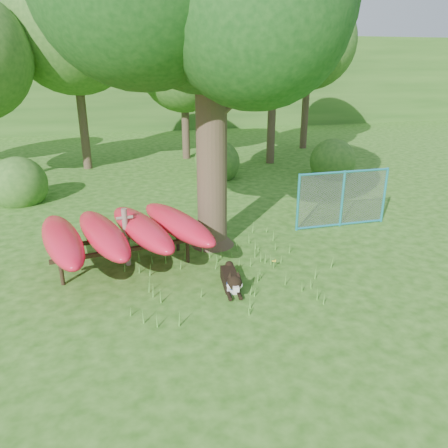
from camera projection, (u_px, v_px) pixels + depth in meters
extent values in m
plane|color=#215210|center=(230.00, 292.00, 8.75)|extent=(80.00, 80.00, 0.00)
cylinder|color=#3D2F21|center=(211.00, 131.00, 10.05)|extent=(0.72, 0.72, 5.65)
cone|color=#3D2F21|center=(212.00, 234.00, 10.94)|extent=(1.09, 1.09, 0.57)
sphere|color=#124012|center=(270.00, 1.00, 10.06)|extent=(4.07, 4.07, 4.07)
sphere|color=#124012|center=(257.00, 12.00, 8.13)|extent=(3.62, 3.62, 3.62)
cylinder|color=#3D2F21|center=(240.00, 95.00, 9.94)|extent=(1.57, 0.74, 1.20)
cylinder|color=#3D2F21|center=(184.00, 74.00, 9.68)|extent=(1.24, 0.82, 1.16)
cylinder|color=#685D4E|center=(126.00, 237.00, 9.69)|extent=(0.14, 0.14, 1.33)
cylinder|color=#685D4E|center=(125.00, 218.00, 9.53)|extent=(0.37, 0.11, 0.07)
cylinder|color=black|center=(62.00, 273.00, 8.94)|extent=(0.10, 0.10, 0.52)
cylinder|color=black|center=(188.00, 251.00, 9.96)|extent=(0.10, 0.10, 0.52)
cylinder|color=black|center=(59.00, 259.00, 9.57)|extent=(0.10, 0.10, 0.52)
cylinder|color=black|center=(178.00, 240.00, 10.59)|extent=(0.10, 0.10, 0.52)
cube|color=black|center=(127.00, 250.00, 9.35)|extent=(3.12, 0.55, 0.08)
cube|color=black|center=(120.00, 238.00, 9.99)|extent=(3.12, 0.55, 0.08)
ellipsoid|color=red|center=(62.00, 240.00, 9.10)|extent=(1.40, 3.23, 0.50)
ellipsoid|color=red|center=(103.00, 234.00, 9.41)|extent=(1.50, 3.23, 0.50)
ellipsoid|color=red|center=(141.00, 229.00, 9.72)|extent=(1.60, 3.23, 0.50)
ellipsoid|color=red|center=(177.00, 223.00, 10.04)|extent=(1.70, 3.22, 0.50)
cube|color=black|center=(230.00, 279.00, 8.97)|extent=(0.38, 0.81, 0.27)
cube|color=white|center=(233.00, 287.00, 8.66)|extent=(0.26, 0.18, 0.25)
sphere|color=black|center=(235.00, 283.00, 8.40)|extent=(0.29, 0.29, 0.29)
cube|color=white|center=(236.00, 288.00, 8.29)|extent=(0.13, 0.17, 0.10)
sphere|color=white|center=(230.00, 286.00, 8.38)|extent=(0.13, 0.13, 0.13)
sphere|color=white|center=(239.00, 285.00, 8.41)|extent=(0.13, 0.13, 0.13)
cone|color=black|center=(230.00, 275.00, 8.37)|extent=(0.13, 0.15, 0.14)
cone|color=black|center=(238.00, 274.00, 8.40)|extent=(0.11, 0.13, 0.14)
cylinder|color=black|center=(229.00, 295.00, 8.51)|extent=(0.12, 0.34, 0.08)
cylinder|color=black|center=(239.00, 294.00, 8.54)|extent=(0.12, 0.34, 0.08)
sphere|color=black|center=(229.00, 265.00, 9.33)|extent=(0.18, 0.18, 0.18)
torus|color=blue|center=(234.00, 284.00, 8.51)|extent=(0.29, 0.11, 0.28)
cylinder|color=#28A1BE|center=(298.00, 203.00, 11.66)|extent=(0.07, 0.07, 1.59)
cylinder|color=#28A1BE|center=(342.00, 199.00, 11.99)|extent=(0.07, 0.07, 1.59)
cylinder|color=#28A1BE|center=(384.00, 195.00, 12.31)|extent=(0.07, 0.07, 1.59)
cylinder|color=#28A1BE|center=(345.00, 172.00, 11.72)|extent=(2.64, 0.07, 0.06)
cylinder|color=#28A1BE|center=(340.00, 224.00, 12.25)|extent=(2.64, 0.07, 0.06)
plane|color=gray|center=(342.00, 199.00, 11.99)|extent=(2.64, 0.01, 2.64)
cylinder|color=#539932|center=(274.00, 265.00, 9.71)|extent=(0.02, 0.02, 0.18)
sphere|color=yellow|center=(274.00, 261.00, 9.68)|extent=(0.03, 0.03, 0.03)
sphere|color=yellow|center=(275.00, 260.00, 9.70)|extent=(0.03, 0.03, 0.03)
sphere|color=yellow|center=(272.00, 261.00, 9.70)|extent=(0.03, 0.03, 0.03)
sphere|color=yellow|center=(275.00, 261.00, 9.66)|extent=(0.03, 0.03, 0.03)
sphere|color=yellow|center=(273.00, 261.00, 9.66)|extent=(0.03, 0.03, 0.03)
cylinder|color=#3D2F21|center=(81.00, 106.00, 17.97)|extent=(0.36, 0.36, 5.25)
sphere|color=#2C5A1D|center=(73.00, 26.00, 16.92)|extent=(5.20, 5.20, 5.20)
cylinder|color=#3D2F21|center=(185.00, 117.00, 20.21)|extent=(0.36, 0.36, 3.85)
sphere|color=#2C5A1D|center=(184.00, 67.00, 19.44)|extent=(4.00, 4.00, 4.00)
cylinder|color=#3D2F21|center=(272.00, 109.00, 19.09)|extent=(0.36, 0.36, 4.76)
sphere|color=#2C5A1D|center=(274.00, 42.00, 18.14)|extent=(4.80, 4.80, 4.80)
cylinder|color=#3D2F21|center=(306.00, 101.00, 22.51)|extent=(0.36, 0.36, 4.90)
sphere|color=#2C5A1D|center=(309.00, 42.00, 21.53)|extent=(4.60, 4.60, 4.60)
sphere|color=#2C5A1D|center=(22.00, 202.00, 14.33)|extent=(1.80, 1.80, 1.80)
sphere|color=#2C5A1D|center=(331.00, 176.00, 17.57)|extent=(1.80, 1.80, 1.80)
sphere|color=#2C5A1D|center=(217.00, 177.00, 17.38)|extent=(1.80, 1.80, 1.80)
cube|color=#2C5A1D|center=(130.00, 80.00, 33.05)|extent=(80.00, 12.00, 6.00)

